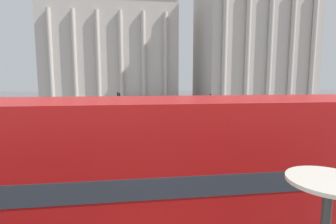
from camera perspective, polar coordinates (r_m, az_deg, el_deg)
name	(u,v)px	position (r m, az deg, el deg)	size (l,w,h in m)	color
double_decker_bus	(156,176)	(6.63, -2.64, -13.84)	(11.26, 2.72, 4.28)	black
cafe_dining_table	(327,204)	(2.39, 31.34, -16.74)	(0.60, 0.60, 0.73)	#2D2D30
plaza_building_left	(112,50)	(60.62, -12.19, 12.97)	(28.89, 11.51, 21.80)	#BCB2A8
plaza_building_right	(251,41)	(62.05, 17.66, 14.56)	(22.93, 16.89, 25.88)	#BCB2A8
traffic_light_near	(255,129)	(12.84, 18.36, -3.52)	(0.42, 0.24, 3.73)	black
traffic_light_mid	(211,112)	(18.74, 9.36, 0.01)	(0.42, 0.24, 3.69)	black
traffic_light_far	(119,104)	(26.80, -10.71, 1.82)	(0.42, 0.24, 3.43)	black
pedestrian_yellow	(226,123)	(22.80, 12.61, -2.30)	(0.32, 0.32, 1.78)	#282B33
pedestrian_red	(211,115)	(27.67, 9.35, -0.64)	(0.32, 0.32, 1.71)	#282B33
pedestrian_blue	(180,120)	(24.08, 2.55, -1.71)	(0.32, 0.32, 1.72)	#282B33
pedestrian_black	(143,107)	(35.32, -5.39, 1.20)	(0.32, 0.32, 1.76)	#282B33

